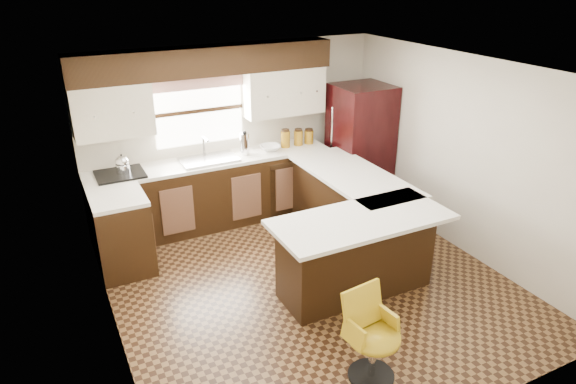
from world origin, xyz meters
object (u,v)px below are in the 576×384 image
refrigerator (360,147)px  bar_chair (374,339)px  peninsula_long (348,210)px  peninsula_return (356,255)px

refrigerator → bar_chair: size_ratio=2.14×
peninsula_long → refrigerator: size_ratio=1.09×
peninsula_long → bar_chair: size_ratio=2.33×
refrigerator → bar_chair: bearing=-121.7°
peninsula_long → bar_chair: (-1.12, -2.15, -0.03)m
peninsula_long → peninsula_return: 1.11m
peninsula_long → peninsula_return: size_ratio=1.18×
bar_chair → peninsula_long: bearing=55.2°
peninsula_long → bar_chair: peninsula_long is taller
peninsula_return → bar_chair: 1.32m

